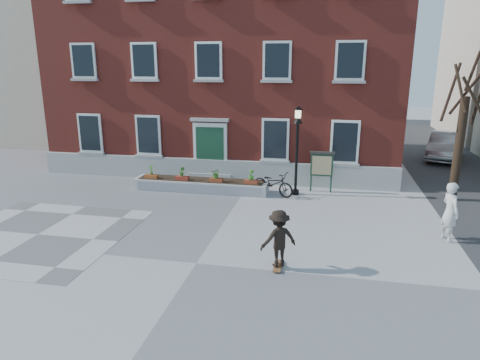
% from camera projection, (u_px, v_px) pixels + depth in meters
% --- Properties ---
extents(ground, '(100.00, 100.00, 0.00)m').
position_uv_depth(ground, '(196.00, 263.00, 12.60)').
color(ground, '#99999B').
rests_on(ground, ground).
extents(checker_patch, '(6.00, 6.00, 0.01)m').
position_uv_depth(checker_patch, '(38.00, 234.00, 14.71)').
color(checker_patch, '#5D5D5F').
rests_on(checker_patch, ground).
extents(distant_building, '(10.00, 12.00, 13.00)m').
position_uv_depth(distant_building, '(49.00, 52.00, 33.24)').
color(distant_building, '#BFB399').
rests_on(distant_building, ground).
extents(bicycle, '(2.15, 1.55, 1.08)m').
position_uv_depth(bicycle, '(273.00, 183.00, 18.96)').
color(bicycle, black).
rests_on(bicycle, ground).
extents(parked_car, '(3.15, 5.23, 1.63)m').
position_uv_depth(parked_car, '(445.00, 146.00, 25.98)').
color(parked_car, '#A8AAAD').
rests_on(parked_car, ground).
extents(bystander, '(0.71, 0.85, 2.00)m').
position_uv_depth(bystander, '(450.00, 212.00, 13.99)').
color(bystander, silver).
rests_on(bystander, ground).
extents(brick_building, '(18.40, 10.85, 12.60)m').
position_uv_depth(brick_building, '(232.00, 52.00, 24.51)').
color(brick_building, maroon).
rests_on(brick_building, ground).
extents(planter_assembly, '(6.20, 1.12, 1.15)m').
position_uv_depth(planter_assembly, '(201.00, 184.00, 19.68)').
color(planter_assembly, silver).
rests_on(planter_assembly, ground).
extents(bare_tree, '(1.83, 1.83, 6.16)m').
position_uv_depth(bare_tree, '(461.00, 136.00, 17.68)').
color(bare_tree, '#2F2015').
rests_on(bare_tree, ground).
extents(lamp_post, '(0.40, 0.40, 3.93)m').
position_uv_depth(lamp_post, '(297.00, 138.00, 18.54)').
color(lamp_post, black).
rests_on(lamp_post, ground).
extents(notice_board, '(1.10, 0.16, 1.87)m').
position_uv_depth(notice_board, '(322.00, 165.00, 19.25)').
color(notice_board, '#1B3624').
rests_on(notice_board, ground).
extents(skateboarder, '(1.25, 1.10, 1.75)m').
position_uv_depth(skateboarder, '(279.00, 239.00, 12.09)').
color(skateboarder, brown).
rests_on(skateboarder, ground).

